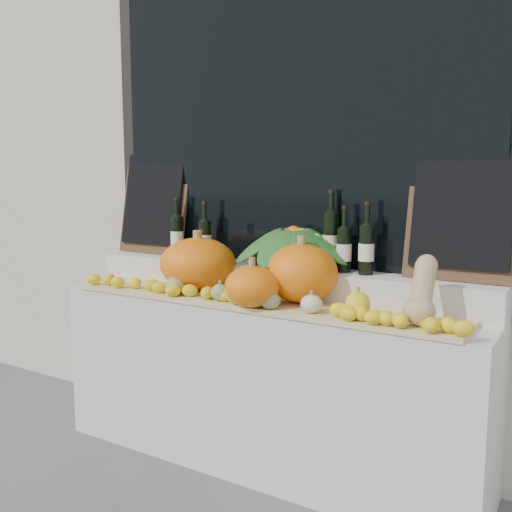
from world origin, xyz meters
TOP-DOWN VIEW (x-y plane):
  - storefront_facade at (0.00, 2.25)m, footprint 7.00×0.94m
  - display_sill at (0.00, 1.52)m, footprint 2.30×0.55m
  - rear_tier at (0.00, 1.68)m, footprint 2.30×0.25m
  - straw_bedding at (0.00, 1.40)m, footprint 2.10×0.32m
  - pumpkin_left at (-0.39, 1.49)m, footprint 0.51×0.51m
  - pumpkin_right at (0.23, 1.49)m, footprint 0.42×0.42m
  - pumpkin_center at (0.08, 1.28)m, footprint 0.33×0.33m
  - butternut_squash at (0.85, 1.38)m, footprint 0.13×0.20m
  - decorative_gourds at (0.10, 1.31)m, footprint 1.10×0.17m
  - lemon_heap at (0.00, 1.29)m, footprint 2.20×0.16m
  - produce_bowl at (0.10, 1.66)m, footprint 0.66×0.66m
  - wine_bottle_far_left at (-0.69, 1.68)m, footprint 0.08×0.08m
  - wine_bottle_near_left at (-0.48, 1.67)m, footprint 0.08×0.08m
  - wine_bottle_tall at (0.29, 1.71)m, footprint 0.08×0.08m
  - wine_bottle_near_right at (0.38, 1.68)m, footprint 0.08×0.08m
  - wine_bottle_far_right at (0.50, 1.66)m, footprint 0.08×0.08m
  - chalkboard_left at (-0.92, 1.74)m, footprint 0.50×0.14m
  - chalkboard_right at (0.92, 1.74)m, footprint 0.50×0.14m

SIDE VIEW (x-z plane):
  - display_sill at x=0.00m, z-range 0.00..0.88m
  - straw_bedding at x=0.00m, z-range 0.88..0.90m
  - lemon_heap at x=0.00m, z-range 0.91..0.97m
  - decorative_gourds at x=0.10m, z-range 0.88..1.03m
  - rear_tier at x=0.00m, z-range 0.88..1.04m
  - pumpkin_center at x=0.08m, z-range 0.91..1.10m
  - butternut_squash at x=0.85m, z-range 0.89..1.17m
  - pumpkin_left at x=-0.39m, z-range 0.91..1.19m
  - pumpkin_right at x=0.23m, z-range 0.91..1.19m
  - produce_bowl at x=0.10m, z-range 1.03..1.26m
  - wine_bottle_near_right at x=0.38m, z-range 0.99..1.32m
  - wine_bottle_near_left at x=-0.48m, z-range 0.99..1.32m
  - wine_bottle_far_left at x=-0.69m, z-range 0.99..1.34m
  - wine_bottle_far_right at x=0.50m, z-range 0.99..1.34m
  - wine_bottle_tall at x=0.29m, z-range 0.99..1.39m
  - chalkboard_left at x=-0.92m, z-range 1.05..1.67m
  - chalkboard_right at x=0.92m, z-range 1.05..1.67m
  - storefront_facade at x=0.00m, z-range 0.00..4.50m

